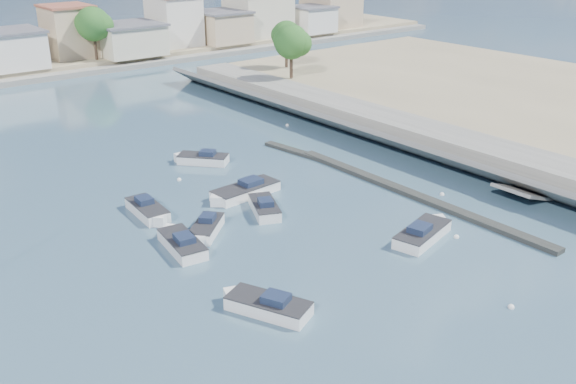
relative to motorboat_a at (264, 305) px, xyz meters
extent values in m
plane|color=#2E445D|center=(12.47, 36.02, -0.38)|extent=(400.00, 400.00, 0.00)
cube|color=slate|center=(30.97, 9.02, 0.52)|extent=(5.00, 90.00, 1.80)
cube|color=slate|center=(26.62, 9.02, 0.52)|extent=(4.17, 90.00, 2.86)
cube|color=slate|center=(26.47, 0.02, 0.02)|extent=(5.31, 3.50, 1.94)
cube|color=black|center=(19.47, 6.02, -0.20)|extent=(1.00, 26.00, 0.35)
cube|color=black|center=(18.97, 20.02, -0.23)|extent=(2.00, 8.05, 0.30)
cube|color=gray|center=(12.47, 88.02, 0.32)|extent=(160.00, 40.00, 1.40)
cube|color=slate|center=(12.47, 67.02, 0.02)|extent=(160.00, 2.50, 0.80)
cube|color=silver|center=(8.47, 72.02, 3.52)|extent=(8.50, 8.50, 5.00)
cube|color=#595960|center=(8.47, 72.02, 6.20)|extent=(9.01, 9.01, 0.35)
cube|color=tan|center=(18.47, 75.02, 4.77)|extent=(6.50, 7.50, 7.50)
cube|color=#99513D|center=(18.47, 75.02, 8.70)|extent=(6.89, 7.95, 0.35)
cube|color=beige|center=(26.47, 71.02, 3.27)|extent=(9.50, 9.00, 4.50)
cube|color=#595960|center=(26.47, 71.02, 5.70)|extent=(10.07, 9.54, 0.35)
cube|color=silver|center=(36.47, 74.02, 5.02)|extent=(7.00, 8.00, 8.00)
cube|color=tan|center=(44.47, 72.02, 3.52)|extent=(8.00, 9.00, 5.00)
cube|color=#595960|center=(44.47, 72.02, 6.20)|extent=(8.48, 9.54, 0.35)
cube|color=beige|center=(53.47, 73.02, 4.77)|extent=(10.50, 8.50, 7.50)
cube|color=silver|center=(64.47, 71.02, 3.27)|extent=(7.50, 7.50, 4.50)
cube|color=#595960|center=(64.47, 71.02, 5.70)|extent=(7.95, 7.95, 0.35)
cube|color=tan|center=(72.47, 74.02, 5.02)|extent=(9.00, 9.50, 8.00)
cylinder|color=#38281E|center=(20.47, 70.02, 2.82)|extent=(0.44, 0.44, 3.60)
sphere|color=#1A4F1A|center=(20.47, 70.02, 6.38)|extent=(5.12, 5.12, 5.12)
sphere|color=#1A4F1A|center=(21.43, 69.38, 6.14)|extent=(3.84, 3.84, 3.84)
sphere|color=#1A4F1A|center=(19.67, 70.50, 6.54)|extent=(3.52, 3.52, 3.52)
cylinder|color=#38281E|center=(36.47, 73.02, 2.60)|extent=(0.44, 0.44, 3.15)
sphere|color=#1A4F1A|center=(36.47, 73.02, 5.71)|extent=(4.48, 4.48, 4.48)
sphere|color=#1A4F1A|center=(37.31, 72.46, 5.50)|extent=(3.36, 3.36, 3.36)
sphere|color=#1A4F1A|center=(35.77, 73.44, 5.85)|extent=(3.08, 3.08, 3.08)
cylinder|color=#38281E|center=(52.47, 72.02, 2.37)|extent=(0.44, 0.44, 2.70)
sphere|color=#1A4F1A|center=(52.47, 72.02, 5.04)|extent=(3.84, 3.84, 3.84)
sphere|color=#1A4F1A|center=(53.19, 71.54, 4.86)|extent=(2.88, 2.88, 2.88)
sphere|color=#1A4F1A|center=(51.87, 72.38, 5.16)|extent=(2.64, 2.64, 2.64)
cylinder|color=#38281E|center=(34.47, 40.02, 3.00)|extent=(0.44, 0.44, 3.15)
sphere|color=#1A4F1A|center=(34.47, 40.02, 6.11)|extent=(4.48, 4.48, 4.48)
sphere|color=#1A4F1A|center=(35.31, 39.46, 5.90)|extent=(3.36, 3.36, 3.36)
sphere|color=#1A4F1A|center=(33.77, 40.44, 6.25)|extent=(3.08, 3.08, 3.08)
cylinder|color=#38281E|center=(38.47, 46.02, 2.88)|extent=(0.44, 0.44, 2.93)
sphere|color=#1A4F1A|center=(38.47, 46.02, 5.78)|extent=(4.16, 4.16, 4.16)
sphere|color=#1A4F1A|center=(39.25, 45.50, 5.58)|extent=(3.12, 3.12, 3.12)
sphere|color=#1A4F1A|center=(37.82, 46.41, 5.91)|extent=(2.86, 2.86, 2.86)
cube|color=white|center=(0.11, -0.24, -0.08)|extent=(3.70, 5.15, 1.00)
cube|color=white|center=(-0.75, 1.64, -0.08)|extent=(1.71, 1.71, 1.00)
cube|color=#262628|center=(0.11, -0.24, 0.42)|extent=(3.74, 5.16, 0.08)
cube|color=#1C263F|center=(0.31, -0.68, 0.66)|extent=(1.66, 1.79, 0.48)
cube|color=white|center=(8.16, 10.86, -0.08)|extent=(3.30, 4.54, 1.00)
cube|color=white|center=(8.91, 12.50, -0.08)|extent=(1.55, 1.55, 1.00)
cube|color=#262628|center=(8.16, 10.86, 0.42)|extent=(3.33, 4.55, 0.08)
cube|color=#1C263F|center=(7.98, 10.48, 0.66)|extent=(1.49, 1.59, 0.48)
cube|color=white|center=(9.02, 14.57, -0.08)|extent=(5.83, 2.54, 1.00)
cube|color=white|center=(6.56, 14.40, -0.08)|extent=(2.16, 2.16, 1.00)
cube|color=#262628|center=(9.02, 14.57, 0.42)|extent=(5.83, 2.58, 0.08)
cube|color=#1C263F|center=(9.58, 14.60, 0.66)|extent=(1.80, 1.45, 0.48)
cube|color=white|center=(2.79, 10.58, -0.08)|extent=(4.02, 3.83, 1.00)
cube|color=white|center=(1.53, 9.47, -0.08)|extent=(1.21, 1.21, 1.00)
cube|color=#262628|center=(2.79, 10.58, 0.42)|extent=(4.05, 3.86, 0.08)
cube|color=#1C263F|center=(3.09, 10.85, 0.66)|extent=(1.55, 1.54, 0.48)
cube|color=white|center=(0.19, 9.49, -0.08)|extent=(2.50, 4.88, 1.00)
cube|color=white|center=(0.48, 11.47, -0.08)|extent=(1.83, 1.83, 1.00)
cube|color=#262628|center=(0.19, 9.49, 0.42)|extent=(2.54, 4.89, 0.08)
cube|color=#1C263F|center=(0.12, 9.03, 0.66)|extent=(1.34, 1.55, 0.48)
cube|color=white|center=(10.41, 23.29, -0.08)|extent=(4.33, 4.59, 1.00)
cube|color=white|center=(9.14, 24.74, -0.08)|extent=(1.36, 1.36, 1.00)
cube|color=#262628|center=(10.41, 23.29, 0.42)|extent=(4.36, 4.62, 0.08)
cube|color=#1C263F|center=(10.70, 22.94, 0.66)|extent=(1.73, 1.76, 0.48)
cube|color=white|center=(1.02, 16.12, -0.08)|extent=(2.08, 4.73, 1.00)
cube|color=white|center=(0.88, 14.13, -0.08)|extent=(1.74, 1.74, 1.00)
cube|color=#262628|center=(1.02, 16.12, 0.42)|extent=(2.11, 4.73, 0.08)
cube|color=#1C263F|center=(1.06, 16.58, 0.66)|extent=(1.18, 1.46, 0.48)
cube|color=white|center=(14.02, 0.35, -0.08)|extent=(5.50, 3.22, 1.00)
cube|color=white|center=(16.17, 0.89, -0.08)|extent=(1.96, 1.96, 1.00)
cube|color=#262628|center=(14.02, 0.35, 0.42)|extent=(5.51, 3.26, 0.08)
cube|color=#1C263F|center=(13.52, 0.22, 0.66)|extent=(1.81, 1.60, 0.48)
sphere|color=white|center=(16.09, -1.02, -0.33)|extent=(0.38, 0.38, 0.38)
sphere|color=white|center=(21.52, 4.58, -0.33)|extent=(0.38, 0.38, 0.38)
sphere|color=white|center=(11.20, -8.61, -0.33)|extent=(0.38, 0.38, 0.38)
sphere|color=white|center=(20.03, 12.75, -0.33)|extent=(0.38, 0.38, 0.38)
sphere|color=white|center=(6.47, 20.87, -0.33)|extent=(0.38, 0.38, 0.38)
sphere|color=white|center=(24.01, 27.82, -0.33)|extent=(0.38, 0.38, 0.38)
camera|label=1|loc=(-18.44, -25.04, 19.81)|focal=40.00mm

